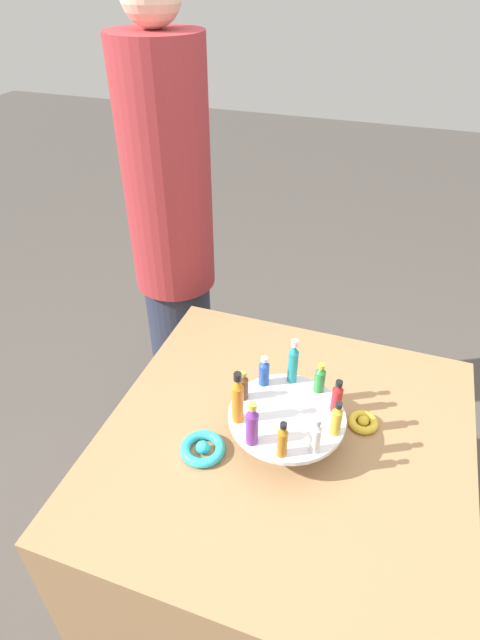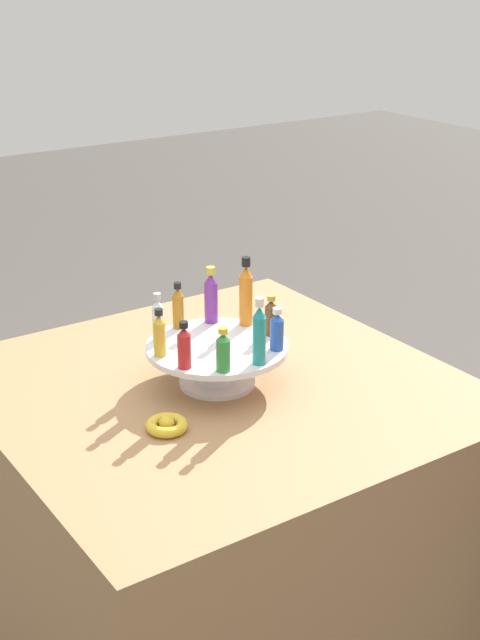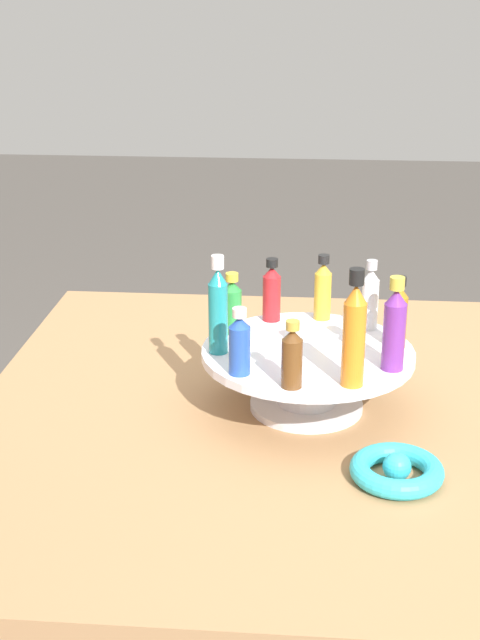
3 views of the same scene
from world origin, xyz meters
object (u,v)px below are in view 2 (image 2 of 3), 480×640
Objects in this scene: bottle_orange at (246,294)px; bottle_blue at (277,331)px; bottle_green at (223,351)px; bottle_amber at (178,307)px; ribbon_bow_teal at (259,341)px; ribbon_bow_gold at (167,425)px; display_stand at (217,357)px; bottle_brown at (271,317)px; bottle_red at (184,347)px; bottle_gold at (159,334)px; bottle_purple at (211,297)px; bottle_clear at (158,319)px; bottle_teal at (259,334)px.

bottle_blue is (0.02, 0.14, -0.03)m from bottle_orange.
bottle_amber is at bearing -99.02° from bottle_green.
ribbon_bow_gold is (0.37, 0.22, -0.00)m from ribbon_bow_teal.
bottle_blue is at bearing 134.98° from display_stand.
bottle_blue is at bearing 64.00° from ribbon_bow_teal.
bottle_red reaches higher than bottle_brown.
bottle_gold is at bearing 16.67° from ribbon_bow_teal.
bottle_orange is at bearing -99.02° from bottle_blue.
bottle_purple is at bearing -153.02° from bottle_gold.
bottle_clear is (0.07, 0.03, 0.00)m from bottle_amber.
bottle_gold is at bearing -9.02° from bottle_brown.
bottle_green is (-0.03, 0.20, -0.01)m from bottle_clear.
bottle_clear is 0.24m from bottle_teal.
bottle_blue is (0.03, 0.07, 0.00)m from bottle_brown.
bottle_brown is at bearing -153.02° from bottle_green.
display_stand is at bearing 31.09° from ribbon_bow_teal.
bottle_orange is (-0.11, -0.06, 0.10)m from display_stand.
bottle_teal is at bearing 54.73° from ribbon_bow_teal.
bottle_blue is at bearing 134.98° from bottle_clear.
bottle_brown is at bearing 170.98° from bottle_gold.
ribbon_bow_gold is (0.27, 0.02, -0.12)m from bottle_blue.
bottle_purple is at bearing -137.38° from ribbon_bow_gold.
bottle_purple reaches higher than ribbon_bow_gold.
bottle_amber reaches higher than bottle_gold.
ribbon_bow_gold is at bearing 36.60° from bottle_red.
bottle_teal reaches higher than ribbon_bow_teal.
bottle_blue is at bearing -171.02° from bottle_green.
bottle_purple is 0.24m from bottle_red.
bottle_blue is at bearing -153.02° from bottle_teal.
bottle_clear is at bearing -99.02° from bottle_red.
bottle_clear is 0.20m from bottle_green.
bottle_amber is 1.03× the size of bottle_gold.
ribbon_bow_teal is (-0.16, -0.23, -0.14)m from bottle_teal.
bottle_brown is at bearing -163.33° from ribbon_bow_gold.
bottle_clear reaches higher than bottle_amber.
bottle_teal is at bearing 134.98° from bottle_gold.
bottle_green is at bearing -179.56° from ribbon_bow_gold.
bottle_amber reaches higher than bottle_red.
bottle_orange is at bearing 170.98° from bottle_clear.
bottle_purple is at bearing -117.02° from bottle_green.
bottle_gold reaches higher than ribbon_bow_teal.
bottle_purple is 1.10× the size of ribbon_bow_teal.
ribbon_bow_teal is at bearing -179.56° from bottle_purple.
bottle_clear is at bearing 8.98° from bottle_purple.
bottle_purple is 0.25m from bottle_green.
bottle_amber is at bearing -3.09° from ribbon_bow_teal.
bottle_orange is at bearing -171.02° from bottle_gold.
bottle_teal is (0.10, 0.10, 0.02)m from bottle_brown.
ribbon_bow_teal is at bearing -148.91° from display_stand.
bottle_orange is 0.24m from bottle_gold.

